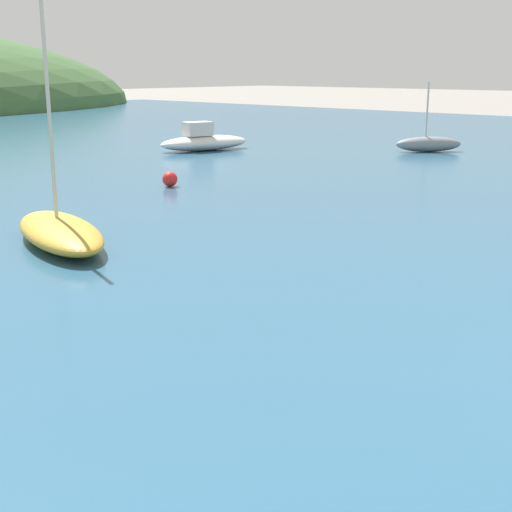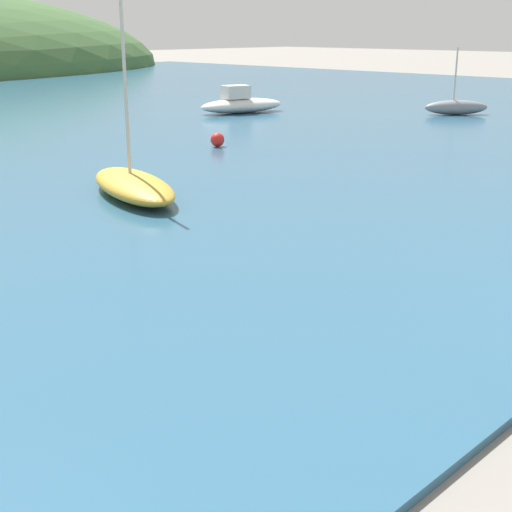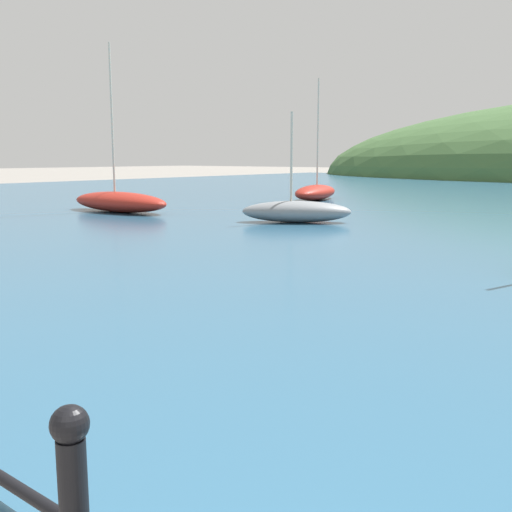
{
  "view_description": "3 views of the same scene",
  "coord_description": "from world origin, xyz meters",
  "px_view_note": "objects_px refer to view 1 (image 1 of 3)",
  "views": [
    {
      "loc": [
        -8.09,
        0.37,
        3.23
      ],
      "look_at": [
        -1.57,
        6.49,
        0.88
      ],
      "focal_mm": 50.0,
      "sensor_mm": 36.0,
      "label": 1
    },
    {
      "loc": [
        -9.82,
        -0.36,
        3.46
      ],
      "look_at": [
        -4.21,
        5.2,
        0.93
      ],
      "focal_mm": 50.0,
      "sensor_mm": 36.0,
      "label": 2
    },
    {
      "loc": [
        0.44,
        0.53,
        1.94
      ],
      "look_at": [
        -3.97,
        6.08,
        0.76
      ],
      "focal_mm": 42.0,
      "sensor_mm": 36.0,
      "label": 3
    }
  ],
  "objects_px": {
    "boat_twin_mast": "(60,231)",
    "mooring_buoy": "(170,179)",
    "boat_white_sailboat": "(428,144)",
    "boat_red_dinghy": "(203,141)"
  },
  "relations": [
    {
      "from": "boat_red_dinghy",
      "to": "mooring_buoy",
      "type": "height_order",
      "value": "boat_red_dinghy"
    },
    {
      "from": "boat_red_dinghy",
      "to": "boat_twin_mast",
      "type": "xyz_separation_m",
      "value": [
        -12.46,
        -9.61,
        -0.11
      ]
    },
    {
      "from": "boat_white_sailboat",
      "to": "mooring_buoy",
      "type": "xyz_separation_m",
      "value": [
        -12.43,
        0.8,
        -0.1
      ]
    },
    {
      "from": "boat_red_dinghy",
      "to": "boat_twin_mast",
      "type": "relative_size",
      "value": 0.89
    },
    {
      "from": "boat_white_sailboat",
      "to": "boat_twin_mast",
      "type": "xyz_separation_m",
      "value": [
        -18.14,
        -2.86,
        -0.05
      ]
    },
    {
      "from": "boat_white_sailboat",
      "to": "boat_red_dinghy",
      "type": "relative_size",
      "value": 0.67
    },
    {
      "from": "boat_white_sailboat",
      "to": "boat_twin_mast",
      "type": "distance_m",
      "value": 18.37
    },
    {
      "from": "boat_red_dinghy",
      "to": "mooring_buoy",
      "type": "bearing_deg",
      "value": -138.61
    },
    {
      "from": "boat_twin_mast",
      "to": "mooring_buoy",
      "type": "height_order",
      "value": "boat_twin_mast"
    },
    {
      "from": "boat_red_dinghy",
      "to": "boat_twin_mast",
      "type": "distance_m",
      "value": 15.73
    }
  ]
}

